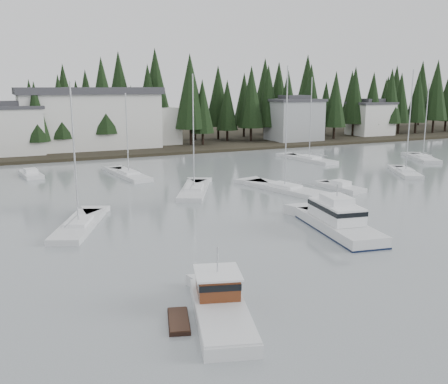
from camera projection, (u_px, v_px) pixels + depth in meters
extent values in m
cube|color=black|center=(103.00, 141.00, 106.84)|extent=(240.00, 54.00, 1.00)
cube|color=silver|center=(14.00, 132.00, 82.59)|extent=(9.00, 7.00, 7.50)
cube|color=#38383D|center=(12.00, 107.00, 81.74)|extent=(9.54, 7.42, 0.50)
cube|color=#38383D|center=(12.00, 103.00, 81.62)|extent=(4.95, 3.85, 0.80)
cube|color=#999EA0|center=(294.00, 121.00, 103.81)|extent=(10.00, 8.00, 8.00)
cube|color=#38383D|center=(295.00, 100.00, 102.91)|extent=(10.60, 8.48, 0.50)
cube|color=#38383D|center=(295.00, 97.00, 102.78)|extent=(5.50, 4.40, 0.80)
cube|color=silver|center=(370.00, 120.00, 114.71)|extent=(9.00, 7.00, 7.00)
cube|color=#38383D|center=(371.00, 103.00, 113.92)|extent=(9.54, 7.42, 0.50)
cube|color=#38383D|center=(372.00, 100.00, 113.80)|extent=(4.95, 3.85, 0.80)
cube|color=silver|center=(90.00, 121.00, 90.32)|extent=(24.00, 10.00, 10.00)
cube|color=#38383D|center=(89.00, 91.00, 89.20)|extent=(25.00, 11.00, 1.20)
cube|color=silver|center=(151.00, 126.00, 97.34)|extent=(10.00, 8.00, 7.00)
cube|color=silver|center=(222.00, 319.00, 25.63)|extent=(4.81, 8.36, 1.15)
cube|color=silver|center=(222.00, 307.00, 25.50)|extent=(4.72, 8.19, 0.11)
cube|color=#46190E|center=(218.00, 284.00, 26.90)|extent=(2.76, 2.90, 1.23)
cube|color=white|center=(217.00, 273.00, 26.76)|extent=(3.11, 3.28, 0.11)
cube|color=black|center=(218.00, 280.00, 26.85)|extent=(2.82, 2.96, 0.35)
cylinder|color=#A5A8AD|center=(217.00, 259.00, 26.61)|extent=(0.08, 0.08, 1.41)
cube|color=black|center=(179.00, 324.00, 25.35)|extent=(1.82, 3.01, 0.48)
cube|color=silver|center=(338.00, 230.00, 41.13)|extent=(4.92, 10.77, 1.51)
cube|color=black|center=(338.00, 231.00, 41.15)|extent=(4.96, 10.82, 0.21)
cube|color=white|center=(336.00, 211.00, 41.31)|extent=(3.51, 5.76, 1.37)
cube|color=black|center=(336.00, 207.00, 41.24)|extent=(3.58, 5.82, 0.38)
cube|color=white|center=(337.00, 199.00, 41.10)|extent=(2.35, 2.98, 0.61)
cylinder|color=#A5A8AD|center=(337.00, 191.00, 40.94)|extent=(0.10, 0.10, 1.04)
cube|color=silver|center=(194.00, 192.00, 56.15)|extent=(7.23, 10.58, 1.05)
cube|color=white|center=(194.00, 187.00, 56.01)|extent=(3.31, 4.04, 0.30)
cylinder|color=#A5A8AD|center=(193.00, 132.00, 54.72)|extent=(0.14, 0.14, 12.51)
cube|color=silver|center=(405.00, 174.00, 67.41)|extent=(6.11, 8.42, 1.05)
cube|color=white|center=(406.00, 170.00, 67.28)|extent=(2.85, 3.29, 0.30)
cylinder|color=#A5A8AD|center=(410.00, 121.00, 65.90)|extent=(0.14, 0.14, 13.31)
cube|color=silver|center=(79.00, 229.00, 42.06)|extent=(6.25, 9.96, 1.05)
cube|color=white|center=(79.00, 221.00, 41.92)|extent=(2.97, 3.76, 0.30)
cylinder|color=#A5A8AD|center=(74.00, 154.00, 40.73)|extent=(0.14, 0.14, 11.62)
cube|color=silver|center=(309.00, 161.00, 79.59)|extent=(3.92, 10.87, 1.05)
cube|color=white|center=(309.00, 157.00, 79.45)|extent=(2.33, 3.80, 0.30)
cylinder|color=#A5A8AD|center=(311.00, 118.00, 78.16)|extent=(0.14, 0.14, 12.52)
cube|color=silver|center=(285.00, 191.00, 57.12)|extent=(5.48, 11.26, 1.05)
cube|color=white|center=(285.00, 185.00, 56.98)|extent=(2.90, 4.08, 0.30)
cylinder|color=#A5A8AD|center=(286.00, 127.00, 55.60)|extent=(0.14, 0.14, 13.39)
cube|color=silver|center=(129.00, 177.00, 65.85)|extent=(3.76, 10.88, 1.05)
cube|color=white|center=(129.00, 172.00, 65.71)|extent=(2.21, 3.80, 0.30)
cylinder|color=#A5A8AD|center=(127.00, 134.00, 64.65)|extent=(0.14, 0.14, 10.30)
cube|color=silver|center=(423.00, 160.00, 80.57)|extent=(6.50, 9.34, 1.05)
cube|color=white|center=(423.00, 156.00, 80.43)|extent=(3.11, 3.62, 0.30)
cylinder|color=#A5A8AD|center=(426.00, 120.00, 79.23)|extent=(0.14, 0.14, 11.62)
cube|color=silver|center=(341.00, 189.00, 57.70)|extent=(2.82, 6.29, 0.90)
cube|color=white|center=(341.00, 183.00, 57.56)|extent=(1.69, 2.09, 0.55)
cube|color=silver|center=(31.00, 176.00, 65.87)|extent=(2.90, 6.10, 0.90)
cube|color=white|center=(31.00, 171.00, 65.72)|extent=(1.71, 2.05, 0.55)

